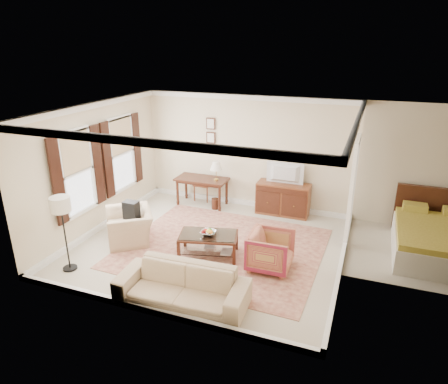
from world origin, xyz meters
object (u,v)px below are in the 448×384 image
Objects in this scene: club_armchair at (129,221)px; sofa at (182,281)px; tv at (285,167)px; striped_armchair at (271,249)px; writing_desk at (202,182)px; coffee_table at (208,239)px; sideboard at (283,199)px.

sofa is at bearing 13.95° from club_armchair.
striped_armchair is (0.37, -2.64, -0.84)m from tv.
striped_armchair is at bearing -44.75° from writing_desk.
tv is (2.16, 0.14, 0.62)m from writing_desk.
writing_desk is at bearing 106.68° from sofa.
coffee_table is 0.59× the size of sofa.
tv reaches higher than sideboard.
sofa is (-1.09, -1.59, 0.02)m from striped_armchair.
writing_desk is 4.33m from sofa.
tv is 0.68× the size of coffee_table.
writing_desk is at bearing 3.62° from tv.
sideboard is 1.50× the size of tv.
writing_desk is at bearing 127.43° from club_armchair.
sofa is (-0.72, -4.24, 0.02)m from sideboard.
writing_desk is 1.05× the size of coffee_table.
club_armchair is at bearing 88.24° from striped_armchair.
striped_armchair is 0.77× the size of club_armchair.
coffee_table is 1.21× the size of club_armchair.
sideboard is 0.60× the size of sofa.
sideboard is 4.30m from sofa.
club_armchair is (-0.64, -2.46, -0.16)m from writing_desk.
coffee_table is at bearing -109.46° from sideboard.
sideboard is at bearing 70.54° from coffee_table.
striped_armchair is (2.52, -2.50, -0.22)m from writing_desk.
sofa is at bearing -70.70° from writing_desk.
club_armchair is (-1.87, 0.01, 0.09)m from coffee_table.
sideboard is 3.83m from club_armchair.
striped_armchair is at bearing 52.84° from sofa.
sideboard is at bearing 6.79° from striped_armchair.
sofa reaches higher than writing_desk.
tv reaches higher than writing_desk.
tv is 2.91m from coffee_table.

